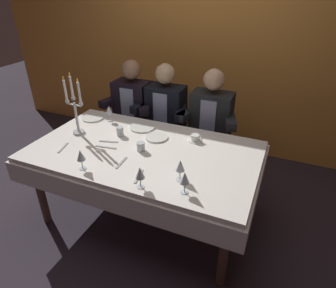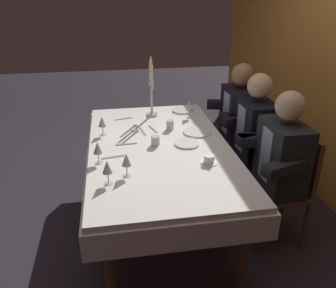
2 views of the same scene
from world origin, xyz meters
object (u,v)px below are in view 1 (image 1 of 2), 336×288
at_px(wine_glass_3, 109,110).
at_px(seated_diner_0, 134,104).
at_px(wine_glass_1, 140,173).
at_px(wine_glass_4, 185,178).
at_px(wine_glass_2, 81,156).
at_px(seated_diner_2, 211,117).
at_px(wine_glass_0, 180,166).
at_px(dinner_plate_2, 157,137).
at_px(candelabra, 75,110).
at_px(seated_diner_1, 165,109).
at_px(dinner_plate_0, 93,118).
at_px(dinner_plate_1, 142,127).
at_px(water_tumbler_1, 120,131).
at_px(water_tumbler_0, 141,147).
at_px(dining_table, 144,161).
at_px(coffee_cup_0, 195,138).

height_order(wine_glass_3, seated_diner_0, seated_diner_0).
xyz_separation_m(wine_glass_1, wine_glass_4, (0.30, 0.06, 0.00)).
bearing_deg(wine_glass_2, wine_glass_4, 2.56).
bearing_deg(seated_diner_2, wine_glass_4, -82.14).
relative_size(wine_glass_0, wine_glass_4, 1.00).
relative_size(dinner_plate_2, seated_diner_2, 0.16).
bearing_deg(wine_glass_4, candelabra, 160.27).
bearing_deg(seated_diner_2, seated_diner_1, 180.00).
relative_size(wine_glass_3, seated_diner_2, 0.13).
xyz_separation_m(wine_glass_2, seated_diner_0, (-0.30, 1.33, -0.12)).
bearing_deg(dinner_plate_0, wine_glass_4, -30.49).
bearing_deg(dinner_plate_1, candelabra, -145.80).
bearing_deg(wine_glass_2, water_tumbler_1, 92.44).
relative_size(seated_diner_0, seated_diner_2, 1.00).
relative_size(wine_glass_1, water_tumbler_0, 2.13).
height_order(dining_table, water_tumbler_0, water_tumbler_0).
height_order(dinner_plate_2, seated_diner_2, seated_diner_2).
bearing_deg(seated_diner_1, seated_diner_2, 0.00).
xyz_separation_m(dinner_plate_0, water_tumbler_1, (0.46, -0.21, 0.03)).
bearing_deg(water_tumbler_1, wine_glass_4, -33.34).
height_order(dinner_plate_1, wine_glass_2, wine_glass_2).
height_order(dining_table, dinner_plate_1, dinner_plate_1).
bearing_deg(candelabra, seated_diner_0, 83.23).
relative_size(candelabra, dinner_plate_2, 2.79).
distance_m(dining_table, wine_glass_2, 0.58).
bearing_deg(dinner_plate_1, seated_diner_0, 126.46).
height_order(wine_glass_2, seated_diner_1, seated_diner_1).
height_order(wine_glass_3, water_tumbler_0, wine_glass_3).
bearing_deg(wine_glass_2, seated_diner_2, 64.73).
relative_size(water_tumbler_1, seated_diner_1, 0.07).
height_order(candelabra, coffee_cup_0, candelabra).
distance_m(candelabra, coffee_cup_0, 1.10).
height_order(candelabra, wine_glass_0, candelabra).
relative_size(wine_glass_1, coffee_cup_0, 1.24).
distance_m(wine_glass_2, wine_glass_3, 0.86).
relative_size(candelabra, wine_glass_4, 3.48).
distance_m(dinner_plate_2, wine_glass_2, 0.74).
bearing_deg(wine_glass_2, seated_diner_1, 85.58).
distance_m(dinner_plate_0, water_tumbler_1, 0.50).
relative_size(dinner_plate_2, wine_glass_1, 1.24).
relative_size(coffee_cup_0, seated_diner_2, 0.11).
bearing_deg(water_tumbler_0, candelabra, 175.18).
relative_size(wine_glass_0, seated_diner_0, 0.13).
xyz_separation_m(wine_glass_2, seated_diner_2, (0.63, 1.33, -0.12)).
distance_m(seated_diner_1, seated_diner_2, 0.52).
relative_size(wine_glass_3, coffee_cup_0, 1.24).
bearing_deg(dinner_plate_2, wine_glass_0, -50.14).
relative_size(dinner_plate_0, dinner_plate_1, 0.89).
xyz_separation_m(dinner_plate_0, water_tumbler_0, (0.76, -0.38, 0.03)).
xyz_separation_m(wine_glass_0, wine_glass_2, (-0.73, -0.16, -0.00)).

